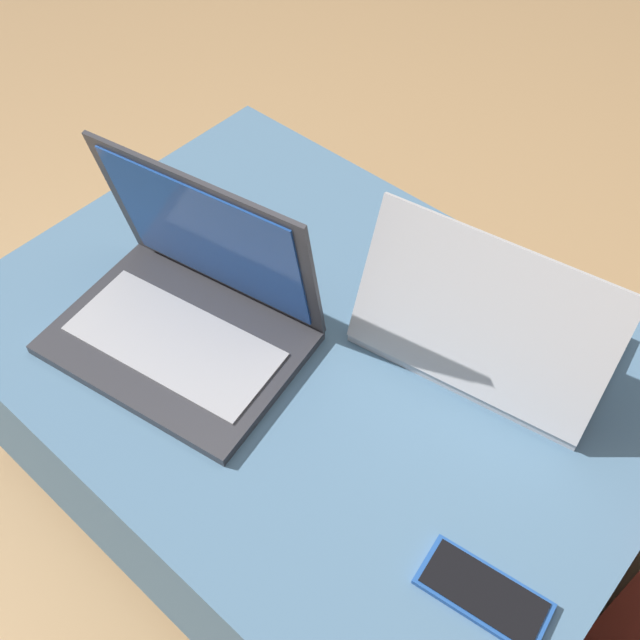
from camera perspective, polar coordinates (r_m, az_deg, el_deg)
The scene contains 5 objects.
ground_plane at distance 1.46m, azimuth -0.32°, elevation -11.98°, with size 14.00×14.00×0.00m, color tan.
ottoman at distance 1.28m, azimuth -0.36°, elevation -7.62°, with size 1.01×0.73×0.42m.
laptop_near at distance 1.11m, azimuth -10.03°, elevation 1.02°, with size 0.40×0.31×0.27m.
laptop_far at distance 1.10m, azimuth 12.55°, elevation -0.75°, with size 0.38×0.28×0.23m.
cell_phone at distance 0.95m, azimuth 12.34°, elevation -19.68°, with size 0.16×0.09×0.01m.
Camera 1 is at (0.46, -0.51, 1.30)m, focal length 42.00 mm.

